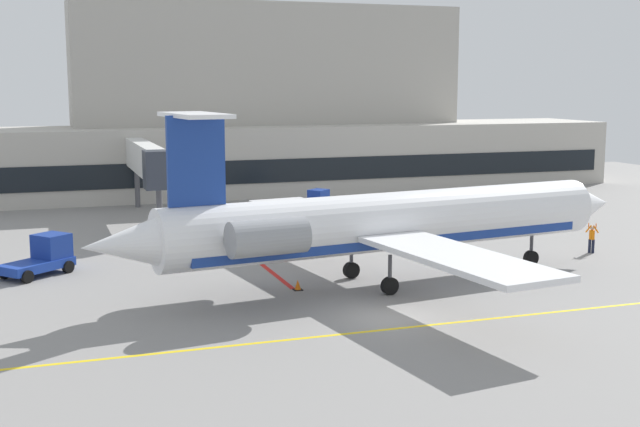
{
  "coord_description": "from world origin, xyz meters",
  "views": [
    {
      "loc": [
        -14.96,
        -33.75,
        10.61
      ],
      "look_at": [
        0.82,
        12.0,
        3.0
      ],
      "focal_mm": 46.62,
      "sensor_mm": 36.0,
      "label": 1
    }
  ],
  "objects_px": {
    "belt_loader": "(314,204)",
    "pushback_tractor": "(43,256)",
    "regional_jet": "(382,223)",
    "marshaller": "(592,238)"
  },
  "relations": [
    {
      "from": "belt_loader",
      "to": "regional_jet",
      "type": "bearing_deg",
      "value": -99.85
    },
    {
      "from": "pushback_tractor",
      "to": "marshaller",
      "type": "relative_size",
      "value": 2.28
    },
    {
      "from": "belt_loader",
      "to": "marshaller",
      "type": "xyz_separation_m",
      "value": [
        11.77,
        -19.95,
        0.03
      ]
    },
    {
      "from": "regional_jet",
      "to": "belt_loader",
      "type": "distance_m",
      "value": 23.77
    },
    {
      "from": "belt_loader",
      "to": "pushback_tractor",
      "type": "bearing_deg",
      "value": -144.78
    },
    {
      "from": "pushback_tractor",
      "to": "marshaller",
      "type": "bearing_deg",
      "value": -8.87
    },
    {
      "from": "pushback_tractor",
      "to": "belt_loader",
      "type": "relative_size",
      "value": 1.16
    },
    {
      "from": "pushback_tractor",
      "to": "belt_loader",
      "type": "height_order",
      "value": "pushback_tractor"
    },
    {
      "from": "marshaller",
      "to": "belt_loader",
      "type": "bearing_deg",
      "value": 120.54
    },
    {
      "from": "belt_loader",
      "to": "marshaller",
      "type": "distance_m",
      "value": 23.17
    }
  ]
}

